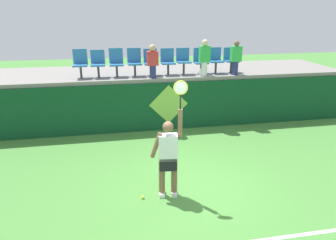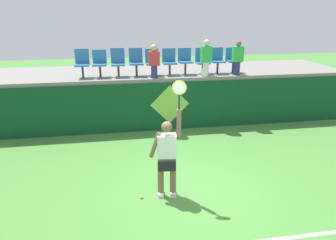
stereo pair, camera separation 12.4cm
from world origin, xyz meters
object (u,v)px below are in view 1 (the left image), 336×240
at_px(spectator_1, 205,57).
at_px(stadium_chair_4, 151,61).
at_px(water_bottle, 200,72).
at_px(spectator_0, 153,61).
at_px(stadium_chair_0, 80,62).
at_px(stadium_chair_7, 201,60).
at_px(stadium_chair_8, 215,59).
at_px(stadium_chair_9, 231,59).
at_px(stadium_chair_5, 168,60).
at_px(tennis_ball, 143,197).
at_px(stadium_chair_3, 134,61).
at_px(stadium_chair_1, 98,62).
at_px(stadium_chair_6, 183,60).
at_px(tennis_player, 168,155).
at_px(stadium_chair_2, 116,61).
at_px(spectator_2, 236,57).

bearing_deg(spectator_1, stadium_chair_4, 165.70).
bearing_deg(water_bottle, spectator_0, -179.03).
distance_m(stadium_chair_0, stadium_chair_7, 3.90).
relative_size(stadium_chair_8, stadium_chair_9, 1.02).
xyz_separation_m(stadium_chair_0, stadium_chair_5, (2.78, -0.00, -0.02)).
distance_m(stadium_chair_0, stadium_chair_4, 2.22).
bearing_deg(spectator_0, stadium_chair_9, 9.62).
bearing_deg(tennis_ball, water_bottle, 59.76).
xyz_separation_m(stadium_chair_3, stadium_chair_8, (2.73, -0.00, -0.01)).
xyz_separation_m(stadium_chair_0, stadium_chair_1, (0.54, -0.00, -0.02)).
relative_size(tennis_ball, stadium_chair_6, 0.08).
height_order(tennis_ball, stadium_chair_3, stadium_chair_3).
xyz_separation_m(tennis_player, tennis_ball, (-0.56, -0.05, -0.91)).
xyz_separation_m(water_bottle, stadium_chair_7, (0.13, 0.44, 0.34)).
height_order(water_bottle, stadium_chair_0, stadium_chair_0).
bearing_deg(tennis_ball, stadium_chair_5, 73.16).
distance_m(water_bottle, stadium_chair_9, 1.31).
xyz_separation_m(stadium_chair_2, stadium_chair_4, (1.11, -0.00, -0.02)).
height_order(tennis_ball, stadium_chair_7, stadium_chair_7).
distance_m(water_bottle, spectator_1, 0.51).
height_order(stadium_chair_8, spectator_1, spectator_1).
xyz_separation_m(stadium_chair_4, stadium_chair_8, (2.20, -0.00, 0.01)).
distance_m(stadium_chair_0, stadium_chair_8, 4.42).
height_order(tennis_ball, stadium_chair_2, stadium_chair_2).
height_order(stadium_chair_0, stadium_chair_5, stadium_chair_0).
relative_size(stadium_chair_8, spectator_2, 0.76).
relative_size(tennis_player, stadium_chair_6, 2.94).
relative_size(stadium_chair_4, stadium_chair_5, 1.00).
distance_m(stadium_chair_5, spectator_1, 1.21).
height_order(tennis_player, stadium_chair_9, stadium_chair_9).
relative_size(stadium_chair_6, stadium_chair_7, 1.01).
xyz_separation_m(tennis_player, spectator_2, (2.98, 3.99, 1.33)).
xyz_separation_m(stadium_chair_0, stadium_chair_2, (1.11, 0.00, -0.01)).
height_order(stadium_chair_7, spectator_1, spectator_1).
height_order(stadium_chair_0, stadium_chair_7, stadium_chair_0).
distance_m(stadium_chair_1, stadium_chair_3, 1.15).
bearing_deg(stadium_chair_7, tennis_ball, -118.95).
bearing_deg(spectator_0, spectator_1, 1.34).
distance_m(spectator_0, spectator_1, 1.68).
bearing_deg(spectator_1, stadium_chair_3, 168.97).
bearing_deg(spectator_2, tennis_player, -126.75).
xyz_separation_m(stadium_chair_8, spectator_0, (-2.20, -0.47, 0.07)).
bearing_deg(stadium_chair_2, spectator_2, -6.43).
relative_size(stadium_chair_0, stadium_chair_3, 1.00).
height_order(stadium_chair_3, spectator_0, spectator_0).
height_order(stadium_chair_3, stadium_chair_5, stadium_chair_3).
xyz_separation_m(stadium_chair_8, spectator_1, (-0.52, -0.43, 0.14)).
relative_size(tennis_ball, stadium_chair_5, 0.08).
bearing_deg(stadium_chair_0, stadium_chair_2, 0.11).
distance_m(stadium_chair_5, spectator_2, 2.23).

